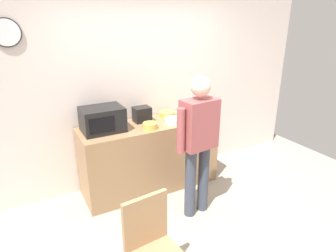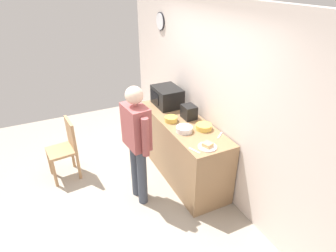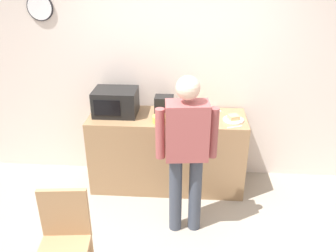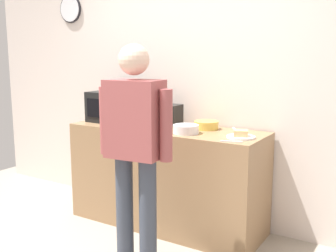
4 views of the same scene
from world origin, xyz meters
The scene contains 11 objects.
back_wall centered at (0.00, 1.60, 1.30)m, with size 5.40×0.13×2.60m.
kitchen_counter centered at (-0.07, 1.22, 0.47)m, with size 1.84×0.62×0.94m, color #93704C.
microwave centered at (-0.68, 1.25, 1.09)m, with size 0.50×0.39×0.30m.
sandwich_plate centered at (0.68, 1.15, 0.96)m, with size 0.23×0.23×0.06m.
salad_bowl centered at (-0.14, 1.06, 0.98)m, with size 0.19×0.19×0.07m, color gold.
cereal_bowl centered at (0.27, 1.36, 0.98)m, with size 0.22×0.22×0.07m, color gold.
mixing_bowl centered at (0.21, 1.09, 0.98)m, with size 0.22×0.22×0.07m, color white.
toaster centered at (-0.12, 1.34, 1.04)m, with size 0.22×0.18×0.20m, color black.
fork_utensil centered at (0.68, 0.97, 0.94)m, with size 0.17×0.02×0.01m, color silver.
spoon_utensil centered at (0.51, 1.46, 0.94)m, with size 0.17×0.02×0.01m, color silver.
person_standing centered at (0.17, 0.42, 0.99)m, with size 0.59×0.28×1.68m.
Camera 4 is at (1.89, -1.88, 1.61)m, focal length 43.42 mm.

